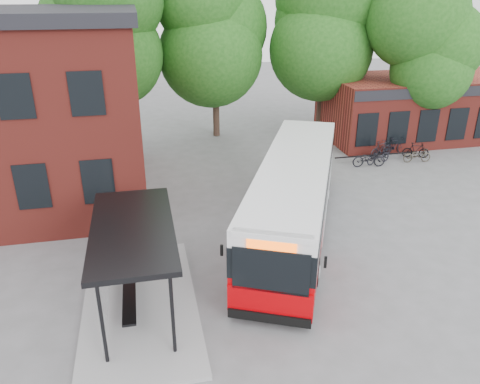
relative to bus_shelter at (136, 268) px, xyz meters
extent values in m
plane|color=slate|center=(4.50, 1.00, -1.45)|extent=(100.00, 100.00, 0.00)
imported|color=black|center=(12.85, 10.16, -0.96)|extent=(1.93, 0.86, 0.98)
imported|color=black|center=(14.24, 11.45, -0.93)|extent=(1.79, 1.12, 1.04)
imported|color=#22222C|center=(13.62, 10.54, -1.00)|extent=(1.80, 1.12, 0.90)
imported|color=black|center=(15.40, 11.91, -0.93)|extent=(1.80, 0.88, 1.04)
imported|color=#453F34|center=(15.91, 10.26, -1.02)|extent=(1.69, 0.72, 0.86)
imported|color=black|center=(16.27, 10.99, -0.99)|extent=(1.58, 0.94, 0.92)
camera|label=1|loc=(0.52, -12.52, 7.81)|focal=35.00mm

